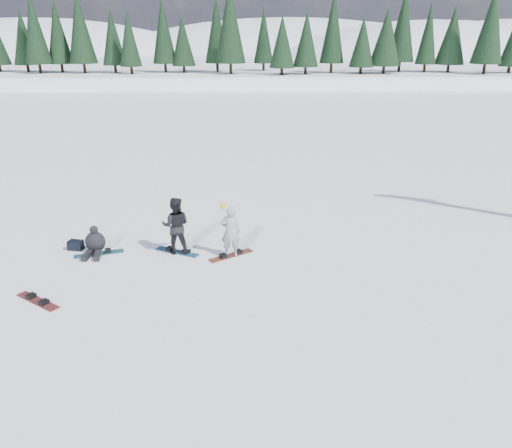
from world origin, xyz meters
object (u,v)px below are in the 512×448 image
Objects in this scene: snowboarder_man at (176,225)px; snowboard_loose_b at (38,301)px; gear_bag at (76,245)px; snowboard_loose_c at (99,254)px; snowboarder_woman at (230,231)px; seated_rider at (95,243)px.

snowboarder_man reaches higher than snowboard_loose_b.
gear_bag is 0.92m from snowboard_loose_c.
snowboard_loose_b is (-0.80, -2.93, 0.00)m from snowboard_loose_c.
gear_bag is (-4.97, 0.65, -0.68)m from snowboarder_woman.
snowboarder_woman reaches higher than snowboard_loose_c.
snowboard_loose_c is 3.04m from snowboard_loose_b.
seated_rider is 2.32× the size of gear_bag.
snowboard_loose_b is at bearing -103.84° from seated_rider.
snowboarder_woman reaches higher than seated_rider.
snowboarder_woman is at bearing -21.30° from snowboard_loose_c.
snowboarder_woman is at bearing -6.66° from seated_rider.
snowboarder_woman is 4.23m from snowboard_loose_c.
snowboarder_man is (-1.70, 0.33, 0.08)m from snowboarder_woman.
seated_rider is 0.70× the size of snowboard_loose_c.
snowboarder_woman is at bearing 64.34° from snowboard_loose_b.
seated_rider is (-4.27, 0.39, -0.49)m from snowboarder_woman.
gear_bag is at bearing -4.57° from snowboarder_man.
snowboarder_man reaches higher than gear_bag.
snowboarder_woman is 0.97× the size of snowboarder_man.
snowboard_loose_c is 1.00× the size of snowboard_loose_b.
snowboard_loose_c is at bearing -46.80° from seated_rider.
snowboarder_man is at bearing -5.49° from gear_bag.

